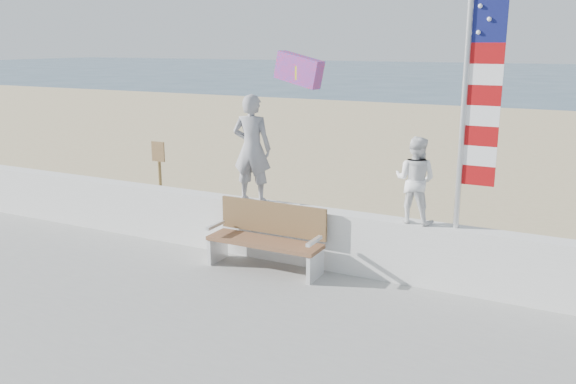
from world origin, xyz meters
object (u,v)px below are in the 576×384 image
object	(u,v)px
child	(415,180)
flag	(475,87)
bench	(267,236)
adult	(252,148)

from	to	relation	value
child	flag	world-z (taller)	flag
bench	flag	size ratio (longest dim) A/B	0.51
adult	bench	world-z (taller)	adult
adult	child	distance (m)	2.65
flag	bench	bearing A→B (deg)	-170.91
child	flag	distance (m)	1.49
adult	bench	distance (m)	1.42
child	bench	size ratio (longest dim) A/B	0.68
adult	flag	xyz separation A→B (m)	(3.36, -0.00, 1.06)
bench	flag	distance (m)	3.69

